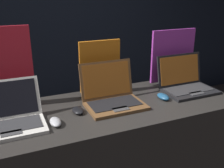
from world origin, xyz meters
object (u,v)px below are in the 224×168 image
(mouse_front, at_px, (55,122))
(promo_stand_back, at_px, (173,58))
(mouse_back, at_px, (163,97))
(promo_stand_middle, at_px, (100,69))
(promo_stand_front, at_px, (2,70))
(mouse_middle, at_px, (78,110))
(laptop_middle, at_px, (112,95))
(laptop_back, at_px, (186,83))
(laptop_front, at_px, (9,117))

(mouse_front, xyz_separation_m, promo_stand_back, (1.01, 0.33, 0.19))
(mouse_back, bearing_deg, mouse_front, -175.01)
(promo_stand_middle, height_order, mouse_back, promo_stand_middle)
(promo_stand_front, bearing_deg, mouse_middle, -35.13)
(promo_stand_front, bearing_deg, laptop_middle, -20.73)
(mouse_middle, bearing_deg, promo_stand_back, 15.41)
(promo_stand_middle, xyz_separation_m, laptop_back, (0.60, -0.20, -0.12))
(mouse_middle, height_order, promo_stand_middle, promo_stand_middle)
(laptop_back, distance_m, promo_stand_back, 0.23)
(laptop_middle, distance_m, mouse_middle, 0.25)
(mouse_middle, bearing_deg, mouse_back, -2.80)
(laptop_middle, relative_size, promo_stand_back, 0.86)
(promo_stand_front, relative_size, laptop_back, 1.33)
(laptop_front, height_order, laptop_back, laptop_back)
(laptop_middle, xyz_separation_m, promo_stand_middle, (0.00, 0.21, 0.12))
(laptop_middle, xyz_separation_m, laptop_back, (0.60, 0.01, -0.00))
(promo_stand_back, bearing_deg, laptop_back, -90.00)
(mouse_middle, xyz_separation_m, promo_stand_middle, (0.24, 0.25, 0.17))
(laptop_middle, relative_size, mouse_back, 3.21)
(laptop_front, relative_size, laptop_middle, 1.00)
(mouse_middle, bearing_deg, laptop_front, -178.82)
(promo_stand_front, distance_m, mouse_middle, 0.53)
(promo_stand_front, bearing_deg, laptop_front, -90.00)
(mouse_front, distance_m, laptop_middle, 0.43)
(mouse_front, height_order, mouse_middle, mouse_front)
(laptop_front, distance_m, promo_stand_front, 0.34)
(promo_stand_back, bearing_deg, mouse_front, -161.90)
(laptop_back, height_order, mouse_back, laptop_back)
(mouse_middle, relative_size, laptop_back, 0.28)
(promo_stand_front, distance_m, mouse_back, 1.06)
(mouse_front, distance_m, promo_stand_middle, 0.56)
(laptop_front, xyz_separation_m, mouse_middle, (0.39, 0.01, -0.04))
(laptop_back, bearing_deg, promo_stand_front, 169.59)
(promo_stand_front, height_order, promo_stand_middle, promo_stand_front)
(laptop_front, distance_m, laptop_back, 1.24)
(promo_stand_middle, height_order, laptop_back, promo_stand_middle)
(mouse_front, relative_size, promo_stand_middle, 0.30)
(laptop_front, distance_m, mouse_front, 0.25)
(mouse_front, relative_size, laptop_middle, 0.31)
(laptop_middle, bearing_deg, promo_stand_back, 18.09)
(laptop_middle, bearing_deg, mouse_middle, -171.54)
(mouse_front, height_order, laptop_back, laptop_back)
(promo_stand_front, height_order, laptop_middle, promo_stand_front)
(laptop_front, relative_size, laptop_back, 0.97)
(mouse_back, distance_m, promo_stand_back, 0.41)
(mouse_front, bearing_deg, mouse_middle, 30.89)
(laptop_back, height_order, promo_stand_back, promo_stand_back)
(laptop_front, relative_size, mouse_front, 3.24)
(laptop_front, distance_m, mouse_middle, 0.40)
(laptop_middle, relative_size, mouse_middle, 3.42)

